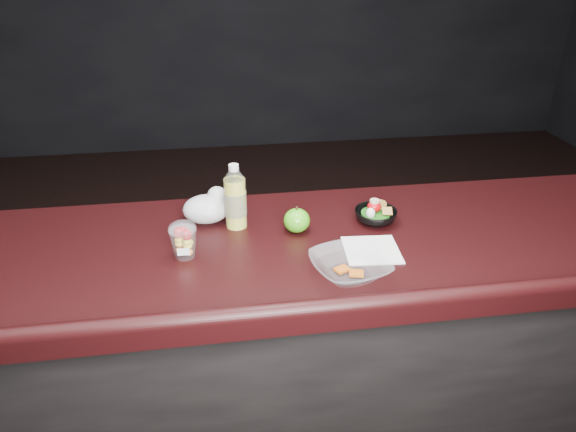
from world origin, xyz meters
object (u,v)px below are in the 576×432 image
at_px(green_apple, 297,220).
at_px(takeout_bowl, 350,266).
at_px(snack_bowl, 375,215).
at_px(fruit_cup, 183,239).
at_px(lemonade_bottle, 235,201).

xyz_separation_m(green_apple, takeout_bowl, (0.10, -0.26, -0.01)).
bearing_deg(snack_bowl, fruit_cup, -168.45).
distance_m(fruit_cup, takeout_bowl, 0.48).
height_order(lemonade_bottle, fruit_cup, lemonade_bottle).
bearing_deg(snack_bowl, green_apple, -174.81).
distance_m(snack_bowl, takeout_bowl, 0.32).
bearing_deg(fruit_cup, takeout_bowl, -19.53).
distance_m(green_apple, takeout_bowl, 0.28).
height_order(fruit_cup, takeout_bowl, fruit_cup).
xyz_separation_m(lemonade_bottle, green_apple, (0.19, -0.06, -0.05)).
bearing_deg(lemonade_bottle, takeout_bowl, -47.94).
relative_size(snack_bowl, takeout_bowl, 0.56).
height_order(fruit_cup, snack_bowl, fruit_cup).
height_order(lemonade_bottle, green_apple, lemonade_bottle).
height_order(lemonade_bottle, takeout_bowl, lemonade_bottle).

